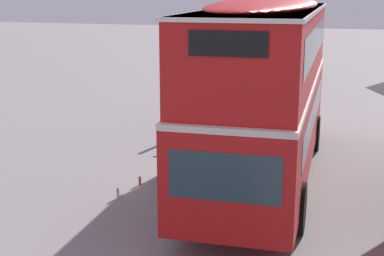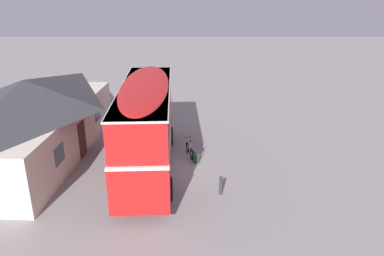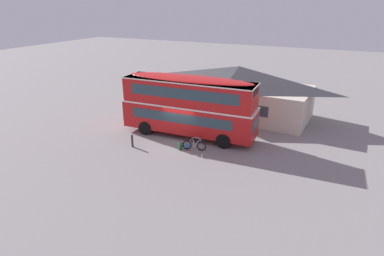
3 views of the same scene
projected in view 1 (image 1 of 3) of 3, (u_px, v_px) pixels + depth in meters
The scene contains 7 objects.
ground_plane at pixel (230, 173), 15.96m from camera, with size 120.00×120.00×0.00m, color gray.
double_decker_bus at pixel (266, 82), 14.83m from camera, with size 10.68×2.99×4.79m.
touring_bicycle at pixel (164, 174), 14.65m from camera, with size 1.72×0.70×1.02m.
backpack_on_ground at pixel (163, 166), 15.59m from camera, with size 0.32×0.35×0.56m.
water_bottle_clear_plastic at pixel (118, 194), 13.97m from camera, with size 0.07×0.07×0.26m.
water_bottle_red_squeeze at pixel (140, 181), 14.93m from camera, with size 0.07×0.07×0.24m.
kerb_bollard at pixel (167, 128), 19.00m from camera, with size 0.16×0.16×0.97m.
Camera 1 is at (14.82, 3.51, 5.02)m, focal length 53.54 mm.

